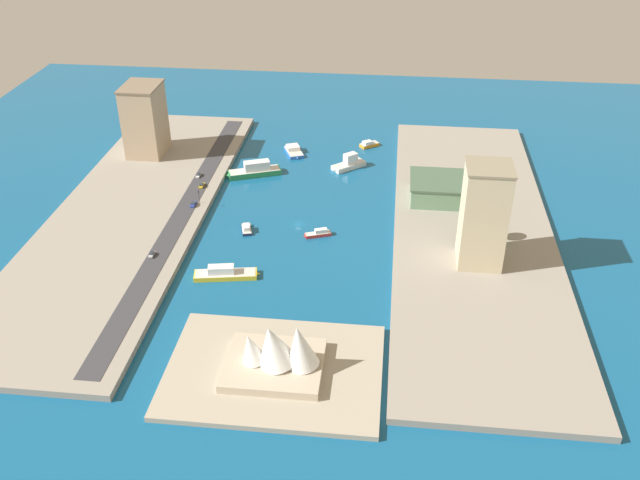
{
  "coord_description": "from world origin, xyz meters",
  "views": [
    {
      "loc": [
        -40.86,
        276.19,
        161.28
      ],
      "look_at": [
        -12.23,
        18.83,
        3.63
      ],
      "focal_mm": 39.33,
      "sensor_mm": 36.0,
      "label": 1
    }
  ],
  "objects_px": {
    "sedan_silver": "(152,254)",
    "van_white": "(199,175)",
    "traffic_light_waterfront": "(199,195)",
    "opera_landmark": "(278,353)",
    "terminal_long_green": "(444,189)",
    "hatchback_blue": "(193,204)",
    "taxi_yellow_cab": "(202,185)",
    "tugboat_red": "(318,233)",
    "patrol_launch_navy": "(247,229)",
    "ferry_white_commuter": "(349,163)",
    "ferry_green_doubledeck": "(255,170)",
    "office_block_beige": "(484,215)",
    "ferry_yellow_fast": "(225,273)",
    "apartment_midrise_tan": "(145,120)",
    "water_taxi_orange": "(369,144)",
    "catamaran_blue": "(294,151)"
  },
  "relations": [
    {
      "from": "tugboat_red",
      "to": "ferry_green_doubledeck",
      "type": "height_order",
      "value": "ferry_green_doubledeck"
    },
    {
      "from": "ferry_yellow_fast",
      "to": "office_block_beige",
      "type": "relative_size",
      "value": 0.63
    },
    {
      "from": "catamaran_blue",
      "to": "van_white",
      "type": "relative_size",
      "value": 3.37
    },
    {
      "from": "hatchback_blue",
      "to": "opera_landmark",
      "type": "xyz_separation_m",
      "value": [
        -58.23,
        107.62,
        5.36
      ]
    },
    {
      "from": "taxi_yellow_cab",
      "to": "hatchback_blue",
      "type": "xyz_separation_m",
      "value": [
        -1.05,
        19.62,
        0.0
      ]
    },
    {
      "from": "patrol_launch_navy",
      "to": "office_block_beige",
      "type": "distance_m",
      "value": 105.44
    },
    {
      "from": "tugboat_red",
      "to": "taxi_yellow_cab",
      "type": "distance_m",
      "value": 72.32
    },
    {
      "from": "ferry_yellow_fast",
      "to": "apartment_midrise_tan",
      "type": "bearing_deg",
      "value": -58.53
    },
    {
      "from": "patrol_launch_navy",
      "to": "terminal_long_green",
      "type": "bearing_deg",
      "value": -157.69
    },
    {
      "from": "catamaran_blue",
      "to": "terminal_long_green",
      "type": "xyz_separation_m",
      "value": [
        -80.4,
        50.0,
        6.27
      ]
    },
    {
      "from": "ferry_white_commuter",
      "to": "sedan_silver",
      "type": "height_order",
      "value": "ferry_white_commuter"
    },
    {
      "from": "ferry_green_doubledeck",
      "to": "van_white",
      "type": "xyz_separation_m",
      "value": [
        27.23,
        10.49,
        0.88
      ]
    },
    {
      "from": "water_taxi_orange",
      "to": "hatchback_blue",
      "type": "xyz_separation_m",
      "value": [
        79.03,
        84.8,
        2.33
      ]
    },
    {
      "from": "ferry_yellow_fast",
      "to": "ferry_green_doubledeck",
      "type": "relative_size",
      "value": 0.94
    },
    {
      "from": "van_white",
      "to": "opera_landmark",
      "type": "distance_m",
      "value": 152.47
    },
    {
      "from": "van_white",
      "to": "traffic_light_waterfront",
      "type": "bearing_deg",
      "value": 105.72
    },
    {
      "from": "sedan_silver",
      "to": "patrol_launch_navy",
      "type": "bearing_deg",
      "value": -139.48
    },
    {
      "from": "taxi_yellow_cab",
      "to": "traffic_light_waterfront",
      "type": "distance_m",
      "value": 17.15
    },
    {
      "from": "patrol_launch_navy",
      "to": "sedan_silver",
      "type": "height_order",
      "value": "sedan_silver"
    },
    {
      "from": "taxi_yellow_cab",
      "to": "tugboat_red",
      "type": "bearing_deg",
      "value": 149.94
    },
    {
      "from": "terminal_long_green",
      "to": "sedan_silver",
      "type": "distance_m",
      "value": 140.32
    },
    {
      "from": "ferry_green_doubledeck",
      "to": "opera_landmark",
      "type": "relative_size",
      "value": 0.88
    },
    {
      "from": "water_taxi_orange",
      "to": "office_block_beige",
      "type": "bearing_deg",
      "value": 113.21
    },
    {
      "from": "apartment_midrise_tan",
      "to": "terminal_long_green",
      "type": "distance_m",
      "value": 163.26
    },
    {
      "from": "terminal_long_green",
      "to": "hatchback_blue",
      "type": "bearing_deg",
      "value": 10.0
    },
    {
      "from": "ferry_green_doubledeck",
      "to": "taxi_yellow_cab",
      "type": "xyz_separation_m",
      "value": [
        22.66,
        21.61,
        0.91
      ]
    },
    {
      "from": "sedan_silver",
      "to": "opera_landmark",
      "type": "xyz_separation_m",
      "value": [
        -63.87,
        62.4,
        5.38
      ]
    },
    {
      "from": "catamaran_blue",
      "to": "ferry_white_commuter",
      "type": "relative_size",
      "value": 0.95
    },
    {
      "from": "opera_landmark",
      "to": "hatchback_blue",
      "type": "bearing_deg",
      "value": -61.58
    },
    {
      "from": "catamaran_blue",
      "to": "hatchback_blue",
      "type": "height_order",
      "value": "hatchback_blue"
    },
    {
      "from": "traffic_light_waterfront",
      "to": "patrol_launch_navy",
      "type": "bearing_deg",
      "value": 144.39
    },
    {
      "from": "catamaran_blue",
      "to": "taxi_yellow_cab",
      "type": "relative_size",
      "value": 3.37
    },
    {
      "from": "ferry_white_commuter",
      "to": "taxi_yellow_cab",
      "type": "height_order",
      "value": "ferry_white_commuter"
    },
    {
      "from": "water_taxi_orange",
      "to": "apartment_midrise_tan",
      "type": "relative_size",
      "value": 0.3
    },
    {
      "from": "catamaran_blue",
      "to": "tugboat_red",
      "type": "bearing_deg",
      "value": 105.23
    },
    {
      "from": "sedan_silver",
      "to": "ferry_green_doubledeck",
      "type": "bearing_deg",
      "value": -107.5
    },
    {
      "from": "apartment_midrise_tan",
      "to": "traffic_light_waterfront",
      "type": "xyz_separation_m",
      "value": [
        -42.56,
        54.25,
        -14.64
      ]
    },
    {
      "from": "apartment_midrise_tan",
      "to": "hatchback_blue",
      "type": "bearing_deg",
      "value": 125.15
    },
    {
      "from": "catamaran_blue",
      "to": "hatchback_blue",
      "type": "relative_size",
      "value": 3.65
    },
    {
      "from": "hatchback_blue",
      "to": "traffic_light_waterfront",
      "type": "height_order",
      "value": "traffic_light_waterfront"
    },
    {
      "from": "ferry_green_doubledeck",
      "to": "catamaran_blue",
      "type": "bearing_deg",
      "value": -118.54
    },
    {
      "from": "sedan_silver",
      "to": "van_white",
      "type": "bearing_deg",
      "value": -90.02
    },
    {
      "from": "office_block_beige",
      "to": "ferry_green_doubledeck",
      "type": "bearing_deg",
      "value": -34.75
    },
    {
      "from": "patrol_launch_navy",
      "to": "office_block_beige",
      "type": "xyz_separation_m",
      "value": [
        -101.25,
        18.05,
        23.26
      ]
    },
    {
      "from": "patrol_launch_navy",
      "to": "hatchback_blue",
      "type": "xyz_separation_m",
      "value": [
        28.69,
        -15.88,
        2.5
      ]
    },
    {
      "from": "water_taxi_orange",
      "to": "traffic_light_waterfront",
      "type": "xyz_separation_m",
      "value": [
        76.87,
        81.68,
        5.72
      ]
    },
    {
      "from": "ferry_yellow_fast",
      "to": "sedan_silver",
      "type": "distance_m",
      "value": 33.93
    },
    {
      "from": "traffic_light_waterfront",
      "to": "opera_landmark",
      "type": "height_order",
      "value": "opera_landmark"
    },
    {
      "from": "ferry_white_commuter",
      "to": "ferry_green_doubledeck",
      "type": "relative_size",
      "value": 0.64
    },
    {
      "from": "water_taxi_orange",
      "to": "apartment_midrise_tan",
      "type": "xyz_separation_m",
      "value": [
        119.43,
        27.43,
        20.36
      ]
    }
  ]
}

